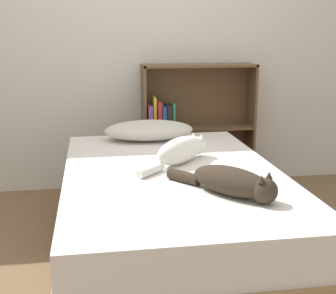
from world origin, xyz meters
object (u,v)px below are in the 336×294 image
cat_light (182,150)px  cat_dark (233,182)px  bed (172,215)px  bookshelf (192,125)px  pillow (149,130)px

cat_light → cat_dark: size_ratio=0.93×
bed → bookshelf: bookshelf is taller
bed → pillow: (-0.04, 0.79, 0.35)m
bookshelf → cat_light: bearing=-105.4°
bookshelf → cat_dark: bearing=-95.9°
pillow → bookshelf: 0.68m
bed → bookshelf: bearing=72.9°
cat_light → bookshelf: bookshelf is taller
bed → cat_dark: 0.62m
pillow → bed: bearing=-87.3°
cat_light → bookshelf: bearing=29.9°
bed → cat_dark: (0.22, -0.47, 0.35)m
cat_light → cat_dark: bearing=-122.3°
bed → pillow: pillow is taller
bookshelf → pillow: bearing=-130.6°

